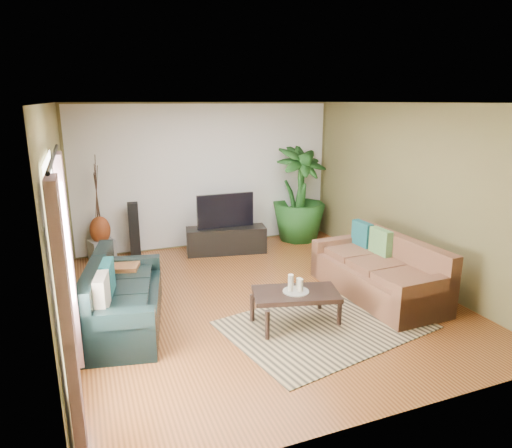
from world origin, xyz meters
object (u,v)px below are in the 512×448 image
sofa_left (125,294)px  vase (100,230)px  speaker_left (134,230)px  speaker_right (248,220)px  pedestal (102,250)px  television (225,211)px  sofa_right (377,267)px  potted_plant (299,194)px  coffee_table (295,308)px  tv_stand (226,240)px  side_table (121,282)px

sofa_left → vase: (-0.14, 2.62, 0.13)m
speaker_left → vase: bearing=-174.2°
speaker_left → speaker_right: size_ratio=1.03×
pedestal → television: bearing=-9.3°
sofa_right → potted_plant: (0.18, 2.88, 0.51)m
coffee_table → speaker_right: speaker_right is taller
speaker_right → sofa_right: bearing=-61.7°
sofa_left → speaker_right: 3.69m
sofa_left → potted_plant: size_ratio=1.01×
sofa_left → vase: 2.63m
sofa_right → coffee_table: size_ratio=1.98×
sofa_right → vase: sofa_right is taller
television → potted_plant: (1.61, 0.25, 0.14)m
pedestal → vase: 0.37m
sofa_right → television: television is taller
coffee_table → potted_plant: 3.72m
television → speaker_left: (-1.60, 0.36, -0.30)m
tv_stand → vase: size_ratio=2.95×
speaker_left → speaker_right: speaker_left is taller
television → speaker_right: bearing=32.4°
coffee_table → television: (0.04, 3.00, 0.58)m
coffee_table → vase: vase is taller
sofa_right → coffee_table: (-1.48, -0.37, -0.21)m
television → potted_plant: size_ratio=0.56×
side_table → pedestal: bearing=94.7°
pedestal → sofa_left: bearing=-86.9°
speaker_left → side_table: 1.93m
potted_plant → pedestal: 3.86m
sofa_right → pedestal: (-3.60, 2.98, -0.23)m
potted_plant → side_table: size_ratio=3.26×
speaker_right → pedestal: (-2.73, 0.00, -0.29)m
coffee_table → potted_plant: size_ratio=0.56×
side_table → sofa_left: bearing=-91.0°
sofa_left → sofa_right: same height
speaker_right → potted_plant: size_ratio=0.51×
television → potted_plant: bearing=8.9°
tv_stand → potted_plant: potted_plant is taller
tv_stand → speaker_right: speaker_right is taller
pedestal → potted_plant: bearing=-1.6°
sofa_left → side_table: 0.76m
vase → speaker_left: bearing=0.0°
coffee_table → vase: bearing=137.0°
sofa_left → pedestal: (-0.14, 2.62, -0.23)m
pedestal → vase: size_ratio=0.78×
potted_plant → side_table: potted_plant is taller
speaker_left → pedestal: 0.65m
side_table → television: bearing=36.9°
sofa_left → side_table: size_ratio=3.28×
sofa_left → speaker_left: (0.43, 2.62, 0.07)m
coffee_table → side_table: (-1.97, 1.49, 0.07)m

